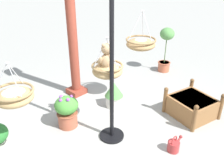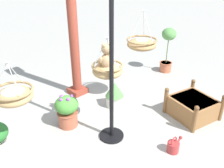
% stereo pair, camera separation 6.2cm
% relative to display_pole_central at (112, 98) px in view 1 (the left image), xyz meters
% --- Properties ---
extents(ground_plane, '(40.00, 40.00, 0.00)m').
position_rel_display_pole_central_xyz_m(ground_plane, '(0.18, 0.09, -0.81)').
color(ground_plane, '#9E9E99').
extents(display_pole_central, '(0.44, 0.44, 2.55)m').
position_rel_display_pole_central_xyz_m(display_pole_central, '(0.00, 0.00, 0.00)').
color(display_pole_central, black).
rests_on(display_pole_central, ground).
extents(hanging_basket_with_teddy, '(0.54, 0.54, 0.70)m').
position_rel_display_pole_central_xyz_m(hanging_basket_with_teddy, '(0.15, 0.25, 0.39)').
color(hanging_basket_with_teddy, tan).
extents(teddy_bear, '(0.33, 0.29, 0.48)m').
position_rel_display_pole_central_xyz_m(teddy_bear, '(0.15, 0.27, 0.60)').
color(teddy_bear, tan).
extents(hanging_basket_left_high, '(0.55, 0.55, 0.61)m').
position_rel_display_pole_central_xyz_m(hanging_basket_left_high, '(-1.38, 0.50, 0.42)').
color(hanging_basket_left_high, tan).
extents(hanging_basket_right_low, '(0.61, 0.61, 0.78)m').
position_rel_display_pole_central_xyz_m(hanging_basket_right_low, '(1.27, 0.43, 0.56)').
color(hanging_basket_right_low, '#A37F51').
extents(greenhouse_pillar_left, '(0.40, 0.40, 2.75)m').
position_rel_display_pole_central_xyz_m(greenhouse_pillar_left, '(0.56, 1.72, 0.52)').
color(greenhouse_pillar_left, brown).
rests_on(greenhouse_pillar_left, ground).
extents(wooden_planter_box, '(1.01, 1.02, 0.57)m').
position_rel_display_pole_central_xyz_m(wooden_planter_box, '(1.62, -0.69, -0.58)').
color(wooden_planter_box, olive).
rests_on(wooden_planter_box, ground).
extents(potted_plant_fern_front, '(0.44, 0.44, 0.66)m').
position_rel_display_pole_central_xyz_m(potted_plant_fern_front, '(-0.36, 0.83, -0.46)').
color(potted_plant_fern_front, '#AD563D').
rests_on(potted_plant_fern_front, ground).
extents(potted_plant_bushy_green, '(0.40, 0.40, 0.57)m').
position_rel_display_pole_central_xyz_m(potted_plant_bushy_green, '(0.78, 0.69, -0.51)').
color(potted_plant_bushy_green, beige).
rests_on(potted_plant_bushy_green, ground).
extents(potted_plant_small_succulent, '(0.39, 0.39, 1.25)m').
position_rel_display_pole_central_xyz_m(potted_plant_small_succulent, '(3.10, 0.96, -0.10)').
color(potted_plant_small_succulent, '#BC6042').
rests_on(potted_plant_small_succulent, ground).
extents(watering_can, '(0.35, 0.20, 0.30)m').
position_rel_display_pole_central_xyz_m(watering_can, '(0.47, -1.00, -0.70)').
color(watering_can, '#B23333').
rests_on(watering_can, ground).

